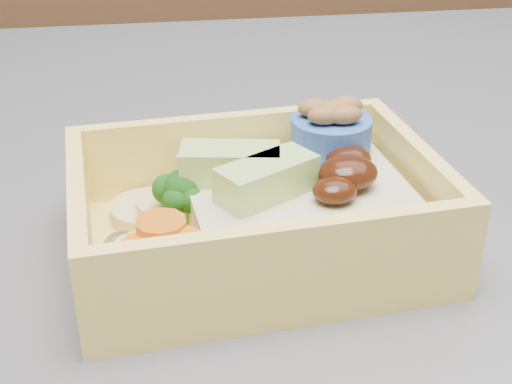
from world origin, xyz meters
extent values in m
cube|color=brown|center=(0.00, 1.20, 0.45)|extent=(3.20, 0.60, 0.90)
cube|color=#39393E|center=(0.00, -0.10, 0.90)|extent=(1.24, 0.84, 0.04)
cube|color=#FFE269|center=(-0.09, -0.14, 0.92)|extent=(0.20, 0.15, 0.01)
cube|color=#FFE269|center=(-0.10, -0.08, 0.95)|extent=(0.19, 0.02, 0.05)
cube|color=#FFE269|center=(-0.09, -0.21, 0.95)|extent=(0.19, 0.02, 0.05)
cube|color=#FFE269|center=(-0.01, -0.14, 0.95)|extent=(0.02, 0.12, 0.05)
cube|color=#FFE269|center=(-0.18, -0.15, 0.95)|extent=(0.02, 0.12, 0.05)
cube|color=tan|center=(-0.07, -0.14, 0.94)|extent=(0.12, 0.11, 0.03)
ellipsoid|color=black|center=(-0.05, -0.15, 0.97)|extent=(0.03, 0.03, 0.02)
ellipsoid|color=black|center=(-0.04, -0.13, 0.96)|extent=(0.03, 0.02, 0.01)
ellipsoid|color=black|center=(-0.06, -0.16, 0.96)|extent=(0.02, 0.02, 0.01)
cube|color=#AEDC73|center=(-0.09, -0.15, 0.97)|extent=(0.06, 0.05, 0.02)
cube|color=#AEDC73|center=(-0.11, -0.13, 0.97)|extent=(0.05, 0.03, 0.02)
cylinder|color=#83B561|center=(-0.13, -0.13, 0.94)|extent=(0.01, 0.01, 0.02)
sphere|color=#174F12|center=(-0.13, -0.13, 0.96)|extent=(0.02, 0.02, 0.02)
sphere|color=#174F12|center=(-0.12, -0.13, 0.95)|extent=(0.02, 0.02, 0.02)
sphere|color=#174F12|center=(-0.14, -0.13, 0.95)|extent=(0.02, 0.02, 0.02)
sphere|color=#174F12|center=(-0.13, -0.14, 0.95)|extent=(0.01, 0.01, 0.01)
sphere|color=#174F12|center=(-0.13, -0.14, 0.95)|extent=(0.01, 0.01, 0.01)
sphere|color=#174F12|center=(-0.13, -0.12, 0.95)|extent=(0.01, 0.01, 0.01)
cylinder|color=yellow|center=(-0.14, -0.18, 0.94)|extent=(0.05, 0.05, 0.02)
cylinder|color=#D66212|center=(-0.15, -0.18, 0.95)|extent=(0.02, 0.02, 0.00)
cylinder|color=#D66212|center=(-0.15, -0.19, 0.95)|extent=(0.02, 0.02, 0.00)
cylinder|color=#D66212|center=(-0.14, -0.18, 0.96)|extent=(0.02, 0.02, 0.00)
cylinder|color=#D66212|center=(-0.14, -0.17, 0.96)|extent=(0.02, 0.02, 0.00)
cylinder|color=tan|center=(-0.15, -0.11, 0.93)|extent=(0.04, 0.04, 0.01)
cylinder|color=tan|center=(-0.14, -0.12, 0.94)|extent=(0.04, 0.04, 0.01)
ellipsoid|color=silver|center=(-0.12, -0.10, 0.94)|extent=(0.02, 0.02, 0.02)
ellipsoid|color=silver|center=(-0.16, -0.16, 0.94)|extent=(0.02, 0.02, 0.02)
cylinder|color=#355AB5|center=(-0.05, -0.11, 0.97)|extent=(0.05, 0.05, 0.02)
ellipsoid|color=brown|center=(-0.05, -0.11, 0.98)|extent=(0.02, 0.01, 0.01)
ellipsoid|color=brown|center=(-0.04, -0.10, 0.98)|extent=(0.02, 0.01, 0.01)
ellipsoid|color=brown|center=(-0.05, -0.10, 0.98)|extent=(0.02, 0.01, 0.01)
ellipsoid|color=brown|center=(-0.04, -0.11, 0.98)|extent=(0.02, 0.01, 0.01)
ellipsoid|color=brown|center=(-0.05, -0.11, 0.98)|extent=(0.02, 0.01, 0.01)
camera|label=1|loc=(-0.14, -0.46, 1.13)|focal=50.00mm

